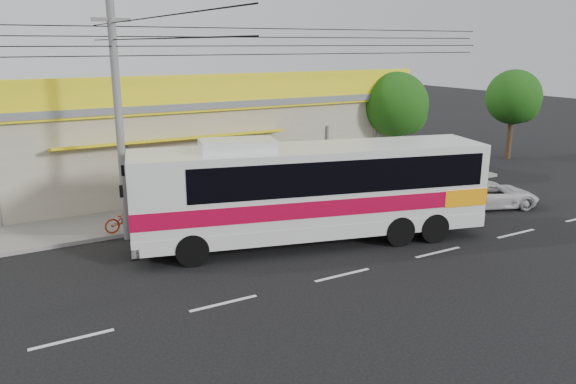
% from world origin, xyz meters
% --- Properties ---
extents(ground, '(120.00, 120.00, 0.00)m').
position_xyz_m(ground, '(0.00, 0.00, 0.00)').
color(ground, black).
rests_on(ground, ground).
extents(sidewalk, '(30.00, 3.20, 0.15)m').
position_xyz_m(sidewalk, '(0.00, 6.00, 0.07)').
color(sidewalk, gray).
rests_on(sidewalk, ground).
extents(lane_markings, '(50.00, 0.12, 0.01)m').
position_xyz_m(lane_markings, '(0.00, -2.50, 0.00)').
color(lane_markings, silver).
rests_on(lane_markings, ground).
extents(storefront_building, '(22.60, 9.20, 5.70)m').
position_xyz_m(storefront_building, '(-0.01, 11.54, 2.30)').
color(storefront_building, '#A89E87').
rests_on(storefront_building, ground).
extents(coach_bus, '(12.82, 5.69, 3.87)m').
position_xyz_m(coach_bus, '(0.94, 0.54, 2.07)').
color(coach_bus, silver).
rests_on(coach_bus, ground).
extents(motorbike_red, '(1.73, 0.78, 0.88)m').
position_xyz_m(motorbike_red, '(-4.86, 4.70, 0.59)').
color(motorbike_red, '#9B230B').
rests_on(motorbike_red, sidewalk).
extents(white_car, '(4.46, 3.13, 1.13)m').
position_xyz_m(white_car, '(10.04, 0.52, 0.57)').
color(white_car, silver).
rests_on(white_car, ground).
extents(utility_pole, '(34.00, 14.00, 8.62)m').
position_xyz_m(utility_pole, '(-4.97, 4.20, 7.11)').
color(utility_pole, slate).
rests_on(utility_pole, ground).
extents(tree_near, '(3.37, 3.37, 5.59)m').
position_xyz_m(tree_near, '(10.11, 7.09, 3.78)').
color(tree_near, '#342414').
rests_on(tree_near, ground).
extents(tree_far, '(3.31, 3.31, 5.49)m').
position_xyz_m(tree_far, '(19.56, 7.39, 3.72)').
color(tree_far, '#342414').
rests_on(tree_far, ground).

